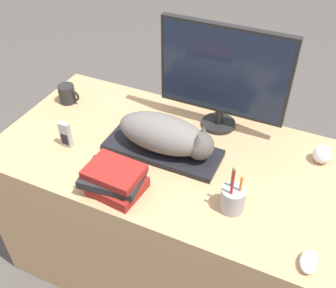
% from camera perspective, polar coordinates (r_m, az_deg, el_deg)
% --- Properties ---
extents(desk, '(1.48, 0.74, 0.75)m').
position_cam_1_polar(desk, '(1.85, 1.02, -10.40)').
color(desk, tan).
rests_on(desk, ground_plane).
extents(keyboard, '(0.47, 0.18, 0.02)m').
position_cam_1_polar(keyboard, '(1.58, -0.81, -0.86)').
color(keyboard, black).
rests_on(keyboard, desk).
extents(cat, '(0.40, 0.17, 0.15)m').
position_cam_1_polar(cat, '(1.52, -0.09, 1.34)').
color(cat, '#66605B').
rests_on(cat, keyboard).
extents(monitor, '(0.53, 0.15, 0.46)m').
position_cam_1_polar(monitor, '(1.60, 8.02, 10.04)').
color(monitor, black).
rests_on(monitor, desk).
extents(computer_mouse, '(0.05, 0.09, 0.04)m').
position_cam_1_polar(computer_mouse, '(1.30, 19.76, -15.77)').
color(computer_mouse, silver).
rests_on(computer_mouse, desk).
extents(coffee_mug, '(0.11, 0.08, 0.09)m').
position_cam_1_polar(coffee_mug, '(1.91, -14.39, 7.05)').
color(coffee_mug, black).
rests_on(coffee_mug, desk).
extents(pen_cup, '(0.09, 0.09, 0.20)m').
position_cam_1_polar(pen_cup, '(1.36, 9.37, -7.81)').
color(pen_cup, '#939399').
rests_on(pen_cup, desk).
extents(baseball, '(0.07, 0.07, 0.07)m').
position_cam_1_polar(baseball, '(1.64, 21.50, -1.41)').
color(baseball, silver).
rests_on(baseball, desk).
extents(phone, '(0.04, 0.02, 0.11)m').
position_cam_1_polar(phone, '(1.64, -14.65, 1.28)').
color(phone, '#99999E').
rests_on(phone, desk).
extents(book_stack, '(0.23, 0.18, 0.10)m').
position_cam_1_polar(book_stack, '(1.41, -7.71, -5.11)').
color(book_stack, maroon).
rests_on(book_stack, desk).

